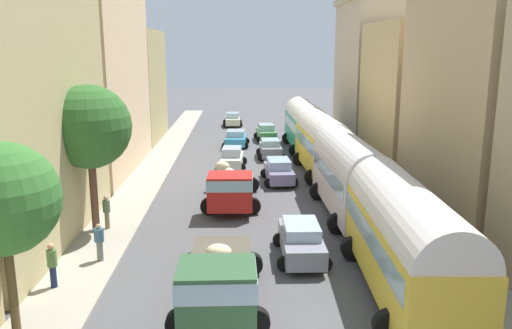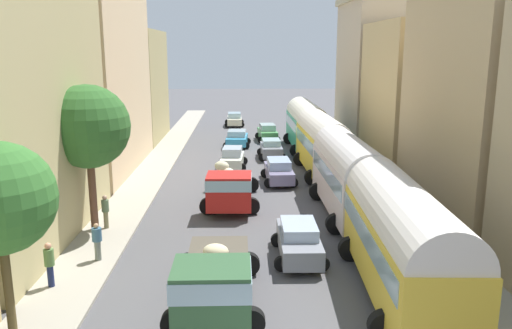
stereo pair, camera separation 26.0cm
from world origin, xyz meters
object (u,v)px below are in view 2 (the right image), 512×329
(parked_bus_3, at_px, (306,123))
(car_0, at_px, (232,158))
(parked_bus_0, at_px, (401,235))
(car_2, at_px, (234,119))
(car_6, at_px, (267,132))
(pedestrian_0, at_px, (105,211))
(pedestrian_1, at_px, (97,241))
(parked_bus_2, at_px, (322,141))
(parked_bus_1, at_px, (348,172))
(cargo_truck_0, at_px, (214,281))
(car_4, at_px, (279,171))
(car_3, at_px, (299,240))
(pedestrian_2, at_px, (49,263))
(car_1, at_px, (237,138))
(car_5, at_px, (271,149))
(cargo_truck_1, at_px, (230,186))

(parked_bus_3, xyz_separation_m, car_0, (-6.20, -6.87, -1.54))
(parked_bus_0, xyz_separation_m, car_0, (-6.20, 20.13, -1.49))
(car_2, xyz_separation_m, car_6, (3.27, -9.73, 0.03))
(pedestrian_0, height_order, pedestrian_1, pedestrian_0)
(parked_bus_2, height_order, parked_bus_3, parked_bus_3)
(parked_bus_1, distance_m, cargo_truck_0, 12.20)
(car_2, relative_size, car_4, 0.92)
(parked_bus_3, height_order, pedestrian_0, parked_bus_3)
(parked_bus_0, xyz_separation_m, parked_bus_2, (0.00, 18.00, 0.08))
(car_3, height_order, pedestrian_0, pedestrian_0)
(parked_bus_0, bearing_deg, cargo_truck_0, -168.27)
(car_0, height_order, pedestrian_0, pedestrian_0)
(pedestrian_2, bearing_deg, car_0, 72.25)
(pedestrian_1, bearing_deg, car_1, 77.99)
(pedestrian_0, bearing_deg, pedestrian_1, -80.42)
(cargo_truck_0, height_order, car_1, cargo_truck_0)
(car_2, relative_size, car_6, 0.99)
(parked_bus_2, bearing_deg, parked_bus_1, -90.00)
(car_0, distance_m, car_2, 21.23)
(car_6, xyz_separation_m, pedestrian_0, (-8.94, -24.68, 0.22))
(parked_bus_3, xyz_separation_m, car_5, (-3.17, -3.45, -1.53))
(car_0, bearing_deg, parked_bus_0, -72.88)
(pedestrian_0, distance_m, pedestrian_1, 3.92)
(parked_bus_3, xyz_separation_m, car_6, (-3.08, 4.62, -1.52))
(parked_bus_0, xyz_separation_m, car_5, (-3.17, 23.55, -1.48))
(parked_bus_0, distance_m, car_4, 16.29)
(car_1, height_order, car_3, car_3)
(car_4, height_order, pedestrian_2, pedestrian_2)
(car_4, bearing_deg, car_3, -90.26)
(parked_bus_0, bearing_deg, car_4, 101.03)
(cargo_truck_1, height_order, pedestrian_1, cargo_truck_1)
(cargo_truck_1, xyz_separation_m, car_1, (0.22, 17.96, -0.43))
(car_2, distance_m, pedestrian_2, 41.09)
(pedestrian_0, bearing_deg, car_4, 45.23)
(pedestrian_1, bearing_deg, parked_bus_2, 52.72)
(car_5, distance_m, pedestrian_0, 18.82)
(car_4, bearing_deg, cargo_truck_1, -119.96)
(parked_bus_3, bearing_deg, car_2, 113.84)
(cargo_truck_0, bearing_deg, parked_bus_0, 11.73)
(parked_bus_1, height_order, car_3, parked_bus_1)
(parked_bus_2, bearing_deg, pedestrian_0, -137.36)
(cargo_truck_1, relative_size, car_1, 1.92)
(parked_bus_1, xyz_separation_m, pedestrian_0, (-12.01, -2.06, -1.31))
(car_0, bearing_deg, car_5, 48.52)
(car_3, distance_m, pedestrian_0, 9.54)
(parked_bus_3, relative_size, pedestrian_0, 5.31)
(parked_bus_0, height_order, cargo_truck_1, parked_bus_0)
(car_3, xyz_separation_m, car_4, (0.06, 12.53, -0.01))
(parked_bus_3, distance_m, car_2, 15.77)
(car_3, relative_size, car_5, 1.14)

